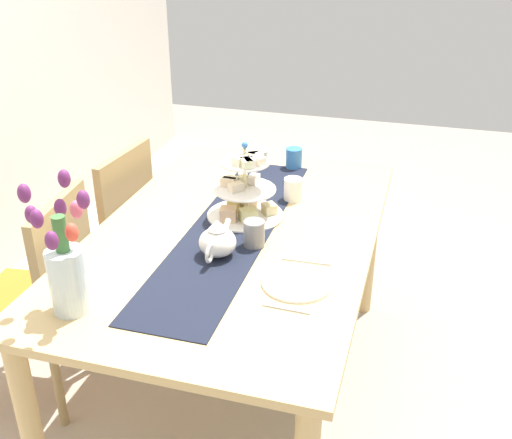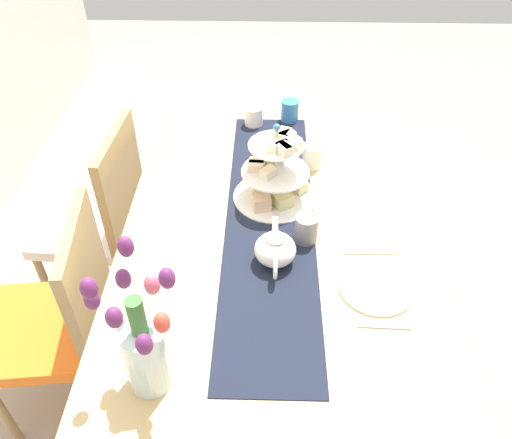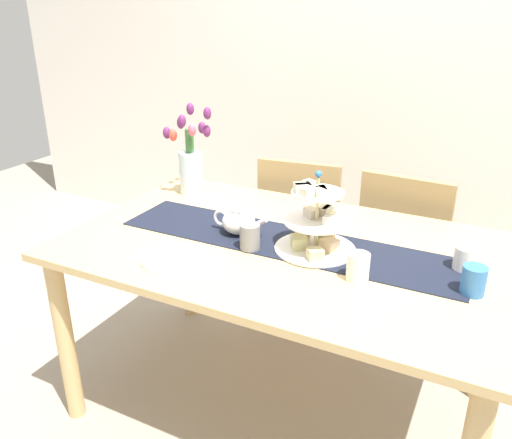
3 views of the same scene
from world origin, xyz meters
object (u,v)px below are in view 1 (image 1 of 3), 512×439
at_px(chair_right, 109,230).
at_px(mug_grey, 254,233).
at_px(dining_table, 236,254).
at_px(dinner_plate_left, 297,283).
at_px(chair_left, 42,292).
at_px(cream_jug, 259,159).
at_px(tiered_cake_stand, 245,193).
at_px(mug_orange, 294,158).
at_px(mug_white_text, 293,189).
at_px(knife_left, 306,261).
at_px(tulip_vase, 65,265).
at_px(teapot, 217,241).
at_px(fork_left, 286,308).

relative_size(chair_right, mug_grey, 9.58).
xyz_separation_m(dining_table, dinner_plate_left, (-0.30, -0.30, 0.11)).
xyz_separation_m(chair_left, mug_grey, (0.12, -0.84, 0.33)).
height_order(chair_left, chair_right, same).
distance_m(dining_table, cream_jug, 0.66).
relative_size(tiered_cake_stand, dinner_plate_left, 1.32).
bearing_deg(dinner_plate_left, mug_grey, 45.24).
bearing_deg(mug_orange, mug_grey, -177.46).
xyz_separation_m(dinner_plate_left, mug_white_text, (0.62, 0.16, 0.04)).
distance_m(chair_right, mug_grey, 1.00).
distance_m(dining_table, dinner_plate_left, 0.44).
relative_size(dining_table, mug_white_text, 17.44).
xyz_separation_m(dining_table, knife_left, (-0.15, -0.30, 0.11)).
xyz_separation_m(chair_right, tulip_vase, (-0.96, -0.43, 0.43)).
bearing_deg(chair_right, mug_white_text, -90.26).
distance_m(tiered_cake_stand, mug_white_text, 0.26).
distance_m(mug_grey, mug_white_text, 0.42).
xyz_separation_m(teapot, dinner_plate_left, (-0.10, -0.30, -0.05)).
height_order(chair_left, mug_grey, chair_left).
bearing_deg(mug_grey, teapot, 135.71).
bearing_deg(tulip_vase, tiered_cake_stand, -22.73).
height_order(teapot, knife_left, teapot).
relative_size(chair_left, tulip_vase, 2.18).
relative_size(dinner_plate_left, mug_orange, 2.42).
distance_m(chair_left, fork_left, 1.10).
distance_m(tulip_vase, mug_grey, 0.68).
relative_size(chair_left, mug_orange, 9.58).
height_order(chair_right, dinner_plate_left, chair_right).
distance_m(tiered_cake_stand, tulip_vase, 0.81).
bearing_deg(teapot, tiered_cake_stand, 0.25).
height_order(tiered_cake_stand, mug_white_text, tiered_cake_stand).
bearing_deg(chair_left, tulip_vase, -133.80).
bearing_deg(tiered_cake_stand, chair_right, 74.21).
relative_size(fork_left, knife_left, 0.88).
height_order(tiered_cake_stand, tulip_vase, tulip_vase).
relative_size(cream_jug, knife_left, 0.50).
bearing_deg(mug_grey, tulip_vase, 141.89).
bearing_deg(fork_left, mug_grey, 30.39).
height_order(dinner_plate_left, mug_white_text, mug_white_text).
height_order(dining_table, fork_left, fork_left).
bearing_deg(dining_table, fork_left, -145.54).
xyz_separation_m(chair_right, mug_white_text, (-0.00, -0.88, 0.32)).
distance_m(dining_table, knife_left, 0.36).
distance_m(dinner_plate_left, mug_orange, 1.00).
xyz_separation_m(teapot, knife_left, (0.05, -0.30, -0.06)).
xyz_separation_m(tiered_cake_stand, mug_grey, (-0.22, -0.10, -0.05)).
distance_m(cream_jug, dinner_plate_left, 1.01).
relative_size(dining_table, mug_grey, 17.44).
distance_m(mug_grey, mug_orange, 0.77).
distance_m(chair_left, dinner_plate_left, 1.08).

